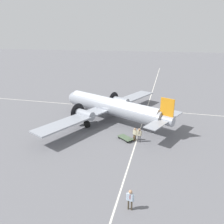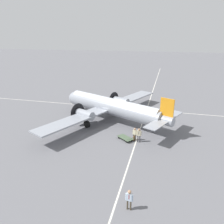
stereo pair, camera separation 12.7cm
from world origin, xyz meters
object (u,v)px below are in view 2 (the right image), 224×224
at_px(ramp_agent, 139,134).
at_px(suitcase_near_door, 134,138).
at_px(baggage_cart, 125,138).
at_px(crew_foreground, 129,198).
at_px(passenger_boarding, 135,133).
at_px(airliner_main, 110,106).

distance_m(ramp_agent, suitcase_near_door, 1.16).
xyz_separation_m(ramp_agent, baggage_cart, (0.19, 1.77, -0.87)).
xyz_separation_m(crew_foreground, baggage_cart, (11.73, 2.60, -0.84)).
distance_m(passenger_boarding, baggage_cart, 1.42).
distance_m(crew_foreground, ramp_agent, 11.57).
bearing_deg(baggage_cart, suitcase_near_door, -132.21).
distance_m(airliner_main, ramp_agent, 8.33).
height_order(crew_foreground, ramp_agent, ramp_agent).
xyz_separation_m(crew_foreground, ramp_agent, (11.54, 0.83, 0.03)).
xyz_separation_m(airliner_main, ramp_agent, (-6.23, -5.40, -1.24)).
xyz_separation_m(passenger_boarding, suitcase_near_door, (0.06, 0.08, -0.77)).
bearing_deg(crew_foreground, suitcase_near_door, -78.01).
relative_size(suitcase_near_door, baggage_cart, 0.26).
bearing_deg(crew_foreground, ramp_agent, -81.08).
bearing_deg(ramp_agent, passenger_boarding, -25.38).
height_order(ramp_agent, baggage_cart, ramp_agent).
distance_m(airliner_main, crew_foreground, 18.87).
bearing_deg(passenger_boarding, airliner_main, -28.42).
height_order(passenger_boarding, ramp_agent, ramp_agent).
relative_size(passenger_boarding, suitcase_near_door, 2.81).
bearing_deg(passenger_boarding, baggage_cart, 29.39).
xyz_separation_m(suitcase_near_door, baggage_cart, (-0.20, 1.10, -0.01)).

